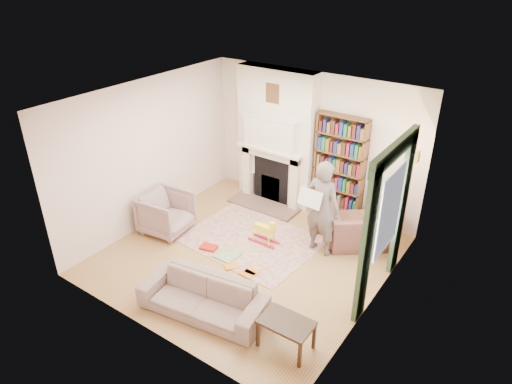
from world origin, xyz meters
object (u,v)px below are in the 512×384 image
Objects in this scene: armchair_reading at (359,226)px; coffee_table at (286,334)px; sofa at (203,297)px; armchair_left at (166,213)px; man_reading at (323,208)px; bookcase at (340,163)px; rocking_horse at (264,231)px; paraffin_heater at (251,183)px.

coffee_table is (0.24, -2.88, -0.14)m from armchair_reading.
armchair_reading is at bearing 60.88° from sofa.
man_reading is (2.70, 1.07, 0.48)m from armchair_left.
rocking_horse is at bearing -111.54° from bookcase.
bookcase reaches higher than armchair_left.
man_reading is at bearing -24.90° from paraffin_heater.
armchair_left is (-2.38, -2.34, -0.79)m from bookcase.
paraffin_heater is at bearing -47.92° from armchair_reading.
armchair_left is 2.94m from man_reading.
bookcase is at bearing -79.62° from armchair_reading.
paraffin_heater is at bearing -18.55° from armchair_left.
armchair_reading is 0.60× the size of sofa.
man_reading is 3.13× the size of rocking_horse.
man_reading is (0.32, -1.27, -0.30)m from bookcase.
rocking_horse is (-0.96, -0.37, -0.63)m from man_reading.
paraffin_heater is (-2.94, 3.32, 0.05)m from coffee_table.
coffee_table is 4.44m from paraffin_heater.
sofa is at bearing -175.95° from coffee_table.
bookcase reaches higher than coffee_table.
bookcase is 3.32× the size of rocking_horse.
armchair_left reaches higher than rocking_horse.
bookcase is 1.30m from armchair_reading.
bookcase reaches higher than paraffin_heater.
sofa is (2.03, -1.31, -0.11)m from armchair_left.
armchair_reading is 2.07× the size of paraffin_heater.
armchair_left is 1.55× the size of paraffin_heater.
armchair_reading is at bearing -9.40° from paraffin_heater.
bookcase is 1.06× the size of man_reading.
bookcase is 1.99m from rocking_horse.
rocking_horse is at bearing 25.41° from man_reading.
sofa reaches higher than rocking_horse.
paraffin_heater reaches higher than rocking_horse.
armchair_reading is 3.19m from sofa.
sofa is at bearing -82.19° from rocking_horse.
sofa is 2.04m from rocking_horse.
bookcase is at bearing 105.11° from coffee_table.
man_reading is 2.46m from coffee_table.
coffee_table is (1.00, -3.54, -0.95)m from bookcase.
bookcase is 2.64× the size of coffee_table.
bookcase is 1.63× the size of armchair_reading.
armchair_reading reaches higher than rocking_horse.
rocking_horse is (-0.29, 2.02, -0.03)m from sofa.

